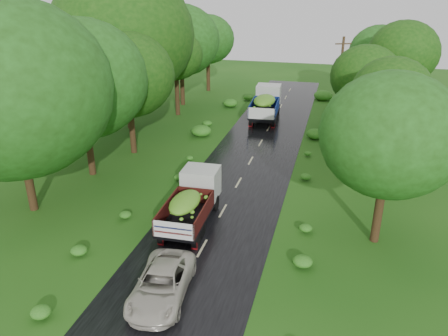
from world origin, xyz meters
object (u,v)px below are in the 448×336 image
(truck_near, at_px, (192,199))
(utility_pole, at_px, (339,82))
(truck_far, at_px, (266,102))
(car, at_px, (162,284))

(truck_near, height_order, utility_pole, utility_pole)
(truck_far, height_order, utility_pole, utility_pole)
(truck_near, xyz_separation_m, utility_pole, (7.08, 19.72, 2.72))
(car, height_order, utility_pole, utility_pole)
(truck_near, bearing_deg, car, -84.99)
(car, bearing_deg, utility_pole, 70.06)
(truck_far, xyz_separation_m, utility_pole, (6.60, -1.00, 2.50))
(truck_near, xyz_separation_m, car, (0.76, -6.29, -0.73))
(truck_near, xyz_separation_m, truck_far, (0.47, 20.72, 0.22))
(truck_near, distance_m, utility_pole, 21.13)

